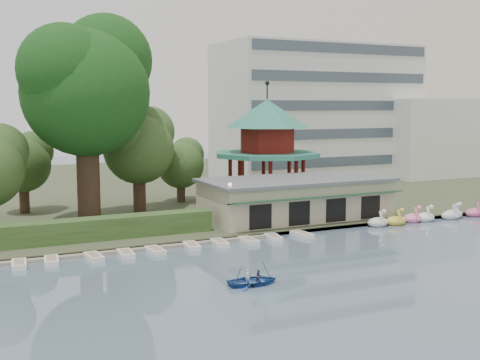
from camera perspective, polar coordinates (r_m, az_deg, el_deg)
ground_plane at (r=36.69m, az=9.39°, el=-11.12°), size 220.00×220.00×0.00m
shore at (r=83.77m, az=-11.24°, el=-0.73°), size 220.00×70.00×0.40m
embankment at (r=51.29m, az=-1.70°, el=-5.59°), size 220.00×0.60×0.30m
dock at (r=47.82m, az=-15.04°, el=-6.81°), size 34.00×1.60×0.24m
boathouse at (r=59.46m, az=5.35°, el=-1.68°), size 18.60×9.39×3.90m
pavilion at (r=68.61m, az=2.57°, el=3.81°), size 12.40×12.40×13.50m
office_building at (r=93.77m, az=8.94°, el=5.98°), size 38.00×18.00×20.00m
hedge at (r=50.35m, az=-19.13°, el=-4.89°), size 30.00×2.00×1.80m
lamp_post at (r=52.82m, az=-0.95°, el=-1.69°), size 0.36×0.36×4.28m
big_tree at (r=57.89m, az=-14.33°, el=9.01°), size 12.94×12.06×19.71m
small_trees at (r=59.93m, az=-18.99°, el=1.61°), size 39.33×16.22×10.96m
swan_boats at (r=63.39m, az=18.14°, el=-3.27°), size 17.19×2.15×1.92m
moored_rowboats at (r=46.80m, az=-12.35°, el=-6.96°), size 34.98×2.79×0.36m
rowboat_with_passengers at (r=38.93m, az=1.26°, el=-9.20°), size 4.93×3.72×2.01m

